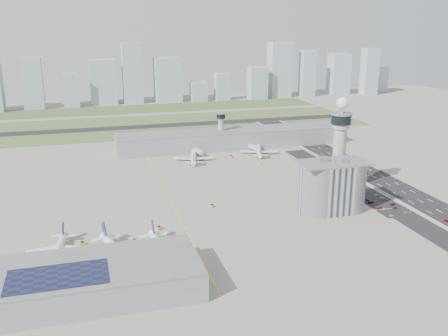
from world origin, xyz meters
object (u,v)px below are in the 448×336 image
object	(u,v)px
car_lot_9	(386,200)
car_lot_10	(382,197)
car_lot_0	(392,216)
car_lot_8	(393,204)
jet_bridge_near_2	(174,254)
car_lot_11	(377,195)
car_lot_1	(385,209)
car_hw_2	(327,147)
jet_bridge_far_0	(196,151)
airplane_near_b	(118,247)
tug_0	(82,243)
car_lot_7	(395,208)
car_lot_5	(361,195)
airplane_near_a	(58,245)
tug_2	(135,241)
tug_1	(159,228)
car_lot_2	(380,207)
tug_5	(259,163)
airplane_far_a	(194,154)
car_lot_4	(367,200)
secondary_tower	(221,127)
control_tower	(340,142)
tug_4	(231,156)
airplane_far_b	(259,148)
car_lot_6	(407,213)
tug_3	(212,206)
admin_building	(332,186)
car_hw_1	(366,172)
jet_bridge_far_1	(250,147)
car_hw_0	(447,221)
jet_bridge_near_0	(43,271)
car_hw_4	(286,134)
airplane_near_c	(160,245)
car_lot_3	(371,202)
jet_bridge_near_1	(111,262)

from	to	relation	value
car_lot_9	car_lot_10	distance (m)	4.37
car_lot_0	car_lot_8	bearing A→B (deg)	-34.51
jet_bridge_near_2	car_lot_11	xyz separation A→B (m)	(146.26, 53.52, -2.19)
car_lot_1	car_hw_2	bearing A→B (deg)	-15.01
jet_bridge_far_0	airplane_near_b	bearing A→B (deg)	-33.67
tug_0	car_lot_7	size ratio (longest dim) A/B	0.83
airplane_near_b	car_lot_5	distance (m)	169.76
airplane_near_a	tug_2	bearing A→B (deg)	103.90
tug_1	car_lot_11	xyz separation A→B (m)	(147.53, 15.08, -0.36)
tug_1	car_lot_2	size ratio (longest dim) A/B	0.79
car_hw_2	airplane_near_b	bearing A→B (deg)	-148.31
jet_bridge_far_0	jet_bridge_near_2	bearing A→B (deg)	-25.91
tug_5	car_lot_5	distance (m)	99.82
car_lot_8	car_lot_5	bearing A→B (deg)	14.90
airplane_far_a	car_lot_0	world-z (taller)	airplane_far_a
tug_5	car_lot_4	world-z (taller)	tug_5
car_lot_9	jet_bridge_far_0	bearing A→B (deg)	30.26
car_lot_7	secondary_tower	bearing A→B (deg)	16.45
control_tower	tug_5	xyz separation A→B (m)	(-27.49, 80.18, -34.24)
car_lot_4	tug_0	bearing A→B (deg)	97.04
tug_4	airplane_near_a	bearing A→B (deg)	-96.87
airplane_far_b	car_lot_6	bearing A→B (deg)	-148.21
tug_3	car_lot_7	world-z (taller)	tug_3
admin_building	car_hw_1	bearing A→B (deg)	44.89
airplane_near_b	airplane_far_a	world-z (taller)	airplane_near_b
tug_3	car_lot_11	distance (m)	110.92
airplane_far_b	jet_bridge_far_1	size ratio (longest dim) A/B	2.79
tug_1	car_hw_0	distance (m)	165.90
admin_building	tug_5	distance (m)	111.38
jet_bridge_near_2	car_lot_6	size ratio (longest dim) A/B	2.98
tug_3	car_lot_10	bearing A→B (deg)	147.65
car_lot_2	tug_4	bearing A→B (deg)	23.17
airplane_near_b	tug_2	xyz separation A→B (m)	(9.38, 15.23, -5.01)
car_hw_2	jet_bridge_far_0	bearing A→B (deg)	165.95
car_lot_6	jet_bridge_near_2	bearing A→B (deg)	106.58
secondary_tower	jet_bridge_near_0	bearing A→B (deg)	-124.13
tug_5	car_hw_2	distance (m)	85.03
car_lot_0	car_hw_4	xyz separation A→B (m)	(26.05, 222.80, -0.01)
airplane_near_c	jet_bridge_far_0	distance (m)	196.86
airplane_near_b	airplane_far_a	size ratio (longest dim) A/B	1.08
car_lot_5	car_hw_1	size ratio (longest dim) A/B	1.02
car_lot_3	car_lot_8	world-z (taller)	car_lot_3
airplane_near_a	airplane_far_b	bearing A→B (deg)	142.48
airplane_far_a	car_lot_11	world-z (taller)	airplane_far_a
tug_3	jet_bridge_far_1	bearing A→B (deg)	-142.76
car_lot_4	airplane_far_b	bearing A→B (deg)	12.65
tug_3	car_lot_8	world-z (taller)	tug_3
jet_bridge_near_0	car_lot_1	distance (m)	199.37
tug_0	tug_3	xyz separation A→B (m)	(78.42, 34.73, -0.00)
jet_bridge_near_1	car_lot_2	xyz separation A→B (m)	(165.49, 33.14, -2.23)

